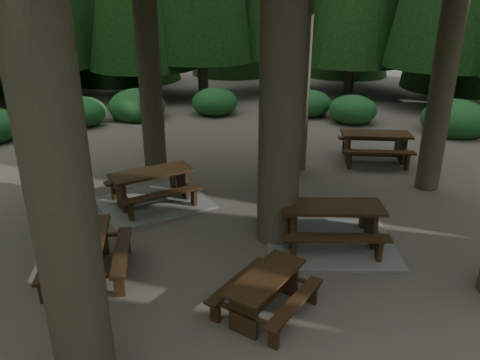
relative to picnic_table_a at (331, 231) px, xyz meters
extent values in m
plane|color=#514A41|center=(-1.78, 0.33, -0.32)|extent=(80.00, 80.00, 0.00)
cube|color=gray|center=(0.00, 0.00, -0.29)|extent=(3.01, 2.67, 0.05)
cube|color=#341C0F|center=(0.00, 0.00, 0.53)|extent=(2.16, 1.22, 0.07)
cube|color=#341C0F|center=(0.15, 0.66, 0.19)|extent=(2.05, 0.73, 0.06)
cube|color=#341C0F|center=(-0.15, -0.66, 0.19)|extent=(2.05, 0.73, 0.06)
cube|color=#341C0F|center=(-0.79, 0.18, 0.09)|extent=(0.23, 0.63, 0.81)
cube|color=#341C0F|center=(-0.79, 0.18, 0.16)|extent=(0.45, 1.62, 0.07)
cube|color=#341C0F|center=(0.79, -0.18, 0.09)|extent=(0.23, 0.63, 0.81)
cube|color=#341C0F|center=(0.79, -0.18, 0.16)|extent=(0.45, 1.62, 0.07)
cube|color=#341C0F|center=(0.00, 0.00, -0.11)|extent=(1.67, 0.46, 0.09)
cube|color=#341C0F|center=(-4.76, -0.14, 0.44)|extent=(0.82, 1.86, 0.06)
cube|color=#341C0F|center=(-5.36, -0.11, 0.14)|extent=(0.36, 1.83, 0.05)
cube|color=#341C0F|center=(-4.15, -0.18, 0.14)|extent=(0.36, 1.83, 0.05)
cube|color=#341C0F|center=(-4.80, -0.87, 0.05)|extent=(0.56, 0.11, 0.73)
cube|color=#341C0F|center=(-4.80, -0.87, 0.11)|extent=(1.47, 0.17, 0.06)
cube|color=#341C0F|center=(-4.71, 0.58, 0.05)|extent=(0.56, 0.11, 0.73)
cube|color=#341C0F|center=(-4.71, 0.58, 0.11)|extent=(1.47, 0.17, 0.06)
cube|color=#341C0F|center=(-4.76, -0.14, -0.13)|extent=(0.17, 1.52, 0.08)
cube|color=gray|center=(-3.46, 2.80, -0.29)|extent=(3.03, 2.75, 0.05)
cube|color=#341C0F|center=(-3.46, 2.80, 0.50)|extent=(2.10, 1.34, 0.07)
cube|color=#341C0F|center=(-3.67, 3.42, 0.18)|extent=(1.95, 0.87, 0.05)
cube|color=#341C0F|center=(-3.26, 2.18, 0.18)|extent=(1.95, 0.87, 0.05)
cube|color=#341C0F|center=(-4.21, 2.55, 0.08)|extent=(0.27, 0.60, 0.79)
cube|color=#341C0F|center=(-4.21, 2.55, 0.14)|extent=(0.58, 1.53, 0.07)
cube|color=#341C0F|center=(-2.72, 3.05, 0.08)|extent=(0.27, 0.60, 0.79)
cube|color=#341C0F|center=(-2.72, 3.05, 0.14)|extent=(0.58, 1.53, 0.07)
cube|color=#341C0F|center=(-3.46, 2.80, -0.12)|extent=(1.58, 0.60, 0.09)
cube|color=#341C0F|center=(3.31, 4.54, 0.55)|extent=(2.21, 1.37, 0.07)
cube|color=#341C0F|center=(3.51, 5.20, 0.20)|extent=(2.06, 0.88, 0.06)
cube|color=#341C0F|center=(3.10, 3.88, 0.20)|extent=(2.06, 0.88, 0.06)
cube|color=#341C0F|center=(2.52, 4.79, 0.10)|extent=(0.27, 0.63, 0.83)
cube|color=#341C0F|center=(2.52, 4.79, 0.17)|extent=(0.58, 1.62, 0.07)
cube|color=#341C0F|center=(4.10, 4.30, 0.10)|extent=(0.27, 0.63, 0.83)
cube|color=#341C0F|center=(4.10, 4.30, 0.17)|extent=(0.58, 1.62, 0.07)
cube|color=#341C0F|center=(3.31, 4.54, -0.11)|extent=(1.67, 0.59, 0.09)
cube|color=#341C0F|center=(-1.88, -1.85, 0.35)|extent=(1.58, 1.55, 0.05)
cube|color=#341C0F|center=(-2.25, -1.47, 0.08)|extent=(1.30, 1.26, 0.04)
cube|color=#341C0F|center=(-1.52, -2.24, 0.08)|extent=(1.30, 1.26, 0.04)
cube|color=#341C0F|center=(-2.34, -2.29, 0.00)|extent=(0.39, 0.40, 0.64)
cube|color=#341C0F|center=(-2.34, -2.29, 0.06)|extent=(0.94, 0.98, 0.05)
cube|color=#341C0F|center=(-1.42, -1.42, 0.00)|extent=(0.39, 0.40, 0.64)
cube|color=#341C0F|center=(-1.42, -1.42, 0.06)|extent=(0.94, 0.98, 0.05)
cube|color=#341C0F|center=(-1.88, -1.85, -0.16)|extent=(1.01, 0.97, 0.07)
ellipsoid|color=#205D2F|center=(7.66, 6.79, 0.08)|extent=(2.42, 2.42, 1.49)
ellipsoid|color=#205D2F|center=(4.65, 9.02, 0.08)|extent=(1.90, 1.90, 1.17)
ellipsoid|color=#205D2F|center=(3.36, 10.50, 0.08)|extent=(1.84, 1.84, 1.13)
ellipsoid|color=#205D2F|center=(-0.49, 11.58, 0.08)|extent=(1.95, 1.95, 1.20)
ellipsoid|color=#205D2F|center=(-3.72, 11.54, 0.08)|extent=(2.31, 2.31, 1.42)
ellipsoid|color=#205D2F|center=(-5.88, 10.90, 0.08)|extent=(1.93, 1.93, 1.19)
camera|label=1|loc=(-3.61, -7.89, 4.52)|focal=35.00mm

